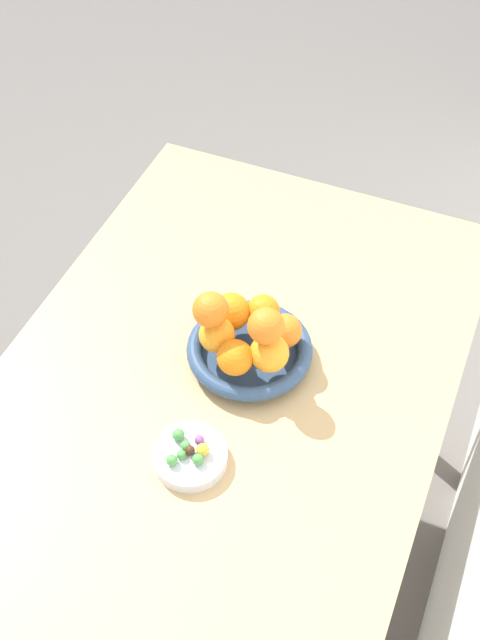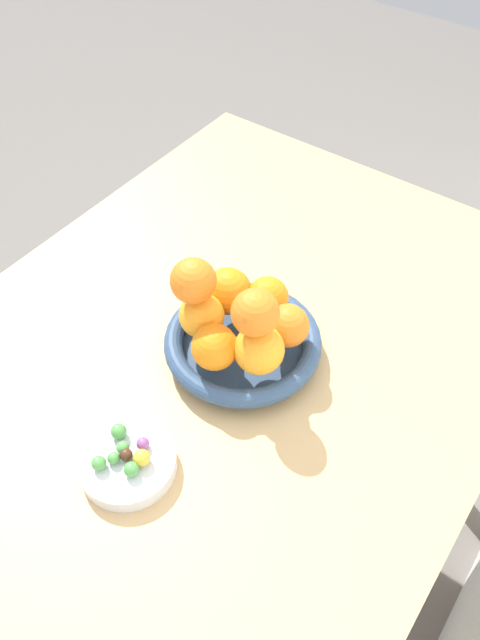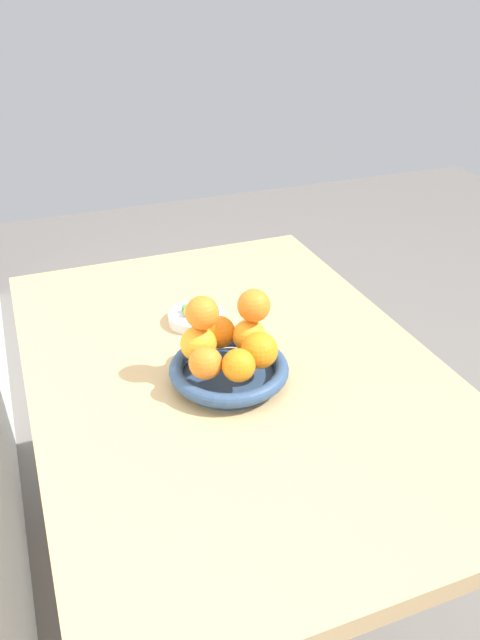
# 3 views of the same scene
# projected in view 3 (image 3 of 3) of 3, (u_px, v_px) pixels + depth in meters

# --- Properties ---
(ground_plane) EXTENTS (6.00, 6.00, 0.00)m
(ground_plane) POSITION_uv_depth(u_px,v_px,m) (235.00, 609.00, 1.56)
(ground_plane) COLOR slate
(dining_table) EXTENTS (1.10, 0.76, 0.74)m
(dining_table) POSITION_uv_depth(u_px,v_px,m) (234.00, 401.00, 1.24)
(dining_table) COLOR tan
(dining_table) RESTS_ON ground_plane
(fruit_bowl) EXTENTS (0.22, 0.22, 0.04)m
(fruit_bowl) POSITION_uv_depth(u_px,v_px,m) (229.00, 371.00, 1.14)
(fruit_bowl) COLOR navy
(fruit_bowl) RESTS_ON dining_table
(candy_dish) EXTENTS (0.12, 0.12, 0.02)m
(candy_dish) POSITION_uv_depth(u_px,v_px,m) (196.00, 317.00, 1.33)
(candy_dish) COLOR silver
(candy_dish) RESTS_ON dining_table
(orange_0) EXTENTS (0.06, 0.06, 0.06)m
(orange_0) POSITION_uv_depth(u_px,v_px,m) (239.00, 365.00, 1.07)
(orange_0) COLOR orange
(orange_0) RESTS_ON fruit_bowl
(orange_1) EXTENTS (0.07, 0.07, 0.07)m
(orange_1) POSITION_uv_depth(u_px,v_px,m) (259.00, 350.00, 1.10)
(orange_1) COLOR orange
(orange_1) RESTS_ON fruit_bowl
(orange_2) EXTENTS (0.06, 0.06, 0.06)m
(orange_2) POSITION_uv_depth(u_px,v_px,m) (249.00, 336.00, 1.15)
(orange_2) COLOR orange
(orange_2) RESTS_ON fruit_bowl
(orange_3) EXTENTS (0.06, 0.06, 0.06)m
(orange_3) POSITION_uv_depth(u_px,v_px,m) (219.00, 332.00, 1.16)
(orange_3) COLOR orange
(orange_3) RESTS_ON fruit_bowl
(orange_4) EXTENTS (0.07, 0.07, 0.07)m
(orange_4) POSITION_uv_depth(u_px,v_px,m) (198.00, 344.00, 1.12)
(orange_4) COLOR orange
(orange_4) RESTS_ON fruit_bowl
(orange_5) EXTENTS (0.06, 0.06, 0.06)m
(orange_5) POSITION_uv_depth(u_px,v_px,m) (206.00, 363.00, 1.07)
(orange_5) COLOR orange
(orange_5) RESTS_ON fruit_bowl
(orange_6) EXTENTS (0.06, 0.06, 0.06)m
(orange_6) POSITION_uv_depth(u_px,v_px,m) (254.00, 306.00, 1.12)
(orange_6) COLOR orange
(orange_6) RESTS_ON orange_2
(orange_7) EXTENTS (0.06, 0.06, 0.06)m
(orange_7) POSITION_uv_depth(u_px,v_px,m) (202.00, 313.00, 1.09)
(orange_7) COLOR orange
(orange_7) RESTS_ON orange_4
(candy_ball_0) EXTENTS (0.02, 0.02, 0.02)m
(candy_ball_0) POSITION_uv_depth(u_px,v_px,m) (186.00, 308.00, 1.32)
(candy_ball_0) COLOR #4C9947
(candy_ball_0) RESTS_ON candy_dish
(candy_ball_1) EXTENTS (0.02, 0.02, 0.02)m
(candy_ball_1) POSITION_uv_depth(u_px,v_px,m) (198.00, 307.00, 1.33)
(candy_ball_1) COLOR #4C9947
(candy_ball_1) RESTS_ON candy_dish
(candy_ball_2) EXTENTS (0.02, 0.02, 0.02)m
(candy_ball_2) POSITION_uv_depth(u_px,v_px,m) (196.00, 310.00, 1.32)
(candy_ball_2) COLOR #472819
(candy_ball_2) RESTS_ON candy_dish
(candy_ball_3) EXTENTS (0.02, 0.02, 0.02)m
(candy_ball_3) POSITION_uv_depth(u_px,v_px,m) (199.00, 302.00, 1.35)
(candy_ball_3) COLOR #4C9947
(candy_ball_3) RESTS_ON candy_dish
(candy_ball_4) EXTENTS (0.02, 0.02, 0.02)m
(candy_ball_4) POSITION_uv_depth(u_px,v_px,m) (196.00, 315.00, 1.30)
(candy_ball_4) COLOR #8C4C99
(candy_ball_4) RESTS_ON candy_dish
(candy_ball_5) EXTENTS (0.02, 0.02, 0.02)m
(candy_ball_5) POSITION_uv_depth(u_px,v_px,m) (201.00, 310.00, 1.32)
(candy_ball_5) COLOR #4C9947
(candy_ball_5) RESTS_ON candy_dish
(candy_ball_6) EXTENTS (0.02, 0.02, 0.02)m
(candy_ball_6) POSITION_uv_depth(u_px,v_px,m) (188.00, 312.00, 1.31)
(candy_ball_6) COLOR gold
(candy_ball_6) RESTS_ON candy_dish
(candy_ball_7) EXTENTS (0.02, 0.02, 0.02)m
(candy_ball_7) POSITION_uv_depth(u_px,v_px,m) (211.00, 310.00, 1.31)
(candy_ball_7) COLOR #4C9947
(candy_ball_7) RESTS_ON candy_dish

